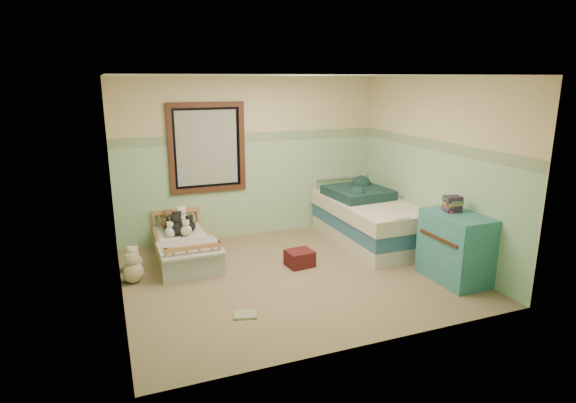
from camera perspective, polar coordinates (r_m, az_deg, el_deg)
name	(u,v)px	position (r m, az deg, el deg)	size (l,w,h in m)	color
floor	(294,275)	(6.22, 0.72, -8.86)	(4.20, 3.60, 0.02)	gray
ceiling	(295,74)	(5.70, 0.80, 15.04)	(4.20, 3.60, 0.02)	white
wall_back	(251,158)	(7.50, -4.44, 5.24)	(4.20, 0.04, 2.50)	beige
wall_front	(370,220)	(4.27, 9.89, -2.21)	(4.20, 0.04, 2.50)	beige
wall_left	(113,195)	(5.42, -20.28, 0.70)	(0.04, 3.60, 2.50)	beige
wall_right	(434,169)	(6.89, 17.21, 3.78)	(0.04, 3.60, 2.50)	beige
wainscot_mint	(252,189)	(7.58, -4.34, 1.50)	(4.20, 0.01, 1.50)	#97C898
border_strip	(251,137)	(7.44, -4.46, 7.70)	(4.20, 0.01, 0.15)	#375F35
window_frame	(207,148)	(7.26, -9.70, 6.36)	(1.16, 0.06, 1.36)	#3D1C13
window_blinds	(207,148)	(7.27, -9.72, 6.37)	(0.92, 0.01, 1.12)	#B9B9B6
toddler_bed_frame	(185,253)	(6.83, -12.28, -6.08)	(0.73, 1.46, 0.19)	#A47044
toddler_mattress	(184,243)	(6.77, -12.35, -4.86)	(0.67, 1.40, 0.12)	silver
patchwork_quilt	(190,248)	(6.33, -11.71, -5.52)	(0.79, 0.73, 0.03)	#627FB5
plush_bed_brown	(168,223)	(7.18, -14.26, -2.49)	(0.21, 0.21, 0.21)	brown
plush_bed_white	(182,221)	(7.20, -12.69, -2.25)	(0.23, 0.23, 0.23)	white
plush_bed_tan	(174,228)	(6.98, -13.60, -3.09)	(0.17, 0.17, 0.17)	tan
plush_bed_dark	(190,226)	(7.01, -11.74, -2.91)	(0.17, 0.17, 0.17)	black
plush_floor_cream	(133,262)	(6.61, -18.11, -6.97)	(0.23, 0.23, 0.23)	beige
plush_floor_tan	(133,272)	(6.25, -18.12, -8.12)	(0.26, 0.26, 0.26)	tan
twin_bed_frame	(369,235)	(7.45, 9.70, -4.04)	(1.00, 2.01, 0.22)	silver
twin_boxspring	(369,222)	(7.38, 9.77, -2.42)	(1.00, 2.01, 0.22)	navy
twin_mattress	(370,208)	(7.32, 9.84, -0.77)	(1.04, 2.05, 0.22)	white
teal_blanket	(358,192)	(7.50, 8.40, 1.08)	(0.85, 0.90, 0.14)	black
dresser	(455,247)	(6.28, 19.50, -5.20)	(0.54, 0.86, 0.86)	teal
book_stack	(453,204)	(6.22, 19.20, -0.27)	(0.20, 0.15, 0.20)	#47252B
red_pillow	(300,258)	(6.45, 1.42, -6.85)	(0.34, 0.30, 0.22)	maroon
floor_book	(245,315)	(5.24, -5.18, -13.40)	(0.25, 0.19, 0.02)	gold
extra_plush_0	(170,227)	(7.03, -13.97, -3.00)	(0.17, 0.17, 0.17)	black
extra_plush_1	(177,224)	(7.07, -13.18, -2.70)	(0.20, 0.20, 0.20)	black
extra_plush_2	(186,230)	(6.84, -12.17, -3.42)	(0.16, 0.16, 0.16)	beige
extra_plush_3	(171,232)	(6.85, -13.95, -3.53)	(0.15, 0.15, 0.15)	white
extra_plush_4	(175,229)	(6.88, -13.40, -3.18)	(0.21, 0.21, 0.21)	black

